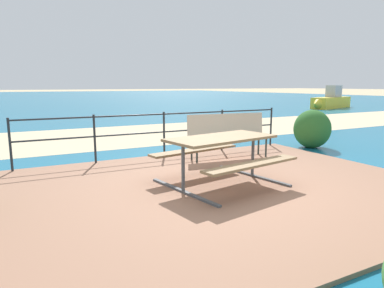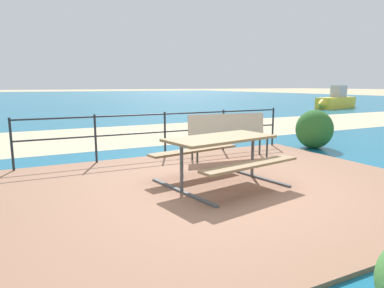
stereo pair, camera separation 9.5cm
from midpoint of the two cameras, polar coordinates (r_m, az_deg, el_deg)
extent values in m
plane|color=tan|center=(5.34, 6.02, -7.49)|extent=(240.00, 240.00, 0.00)
cube|color=#996B51|center=(5.33, 6.02, -7.18)|extent=(6.40, 5.20, 0.06)
cube|color=#196B8E|center=(44.41, -22.90, 7.08)|extent=(90.00, 90.00, 0.01)
cube|color=beige|center=(11.04, -11.62, 1.44)|extent=(54.06, 5.45, 0.01)
cube|color=#8C704C|center=(5.23, 5.29, 0.98)|extent=(1.81, 1.09, 0.04)
cube|color=#8C704C|center=(4.82, 10.47, -3.41)|extent=(1.71, 0.56, 0.04)
cube|color=#8C704C|center=(5.77, 0.88, -1.06)|extent=(1.71, 0.56, 0.04)
cylinder|color=#4C5156|center=(4.85, -1.19, -4.05)|extent=(0.06, 0.06, 0.72)
cube|color=#4C5156|center=(4.94, -1.18, -7.95)|extent=(0.35, 1.56, 0.03)
cylinder|color=#4C5156|center=(5.80, 10.58, -1.91)|extent=(0.06, 0.06, 0.72)
cube|color=#4C5156|center=(5.88, 10.47, -5.22)|extent=(0.35, 1.56, 0.03)
cube|color=#BCAD93|center=(7.15, 6.86, 1.11)|extent=(1.79, 0.59, 0.04)
cube|color=#BCAD93|center=(7.27, 6.27, 3.26)|extent=(1.75, 0.27, 0.46)
cylinder|color=#2D3833|center=(6.73, 1.31, -1.31)|extent=(0.04, 0.04, 0.45)
cylinder|color=#2D3833|center=(7.00, 0.43, -0.86)|extent=(0.04, 0.04, 0.45)
cylinder|color=#2D3833|center=(7.45, 12.84, -0.46)|extent=(0.04, 0.04, 0.45)
cylinder|color=#2D3833|center=(7.70, 11.64, -0.09)|extent=(0.04, 0.04, 0.45)
cylinder|color=#1E2328|center=(6.85, -27.68, -0.06)|extent=(0.04, 0.04, 0.96)
cylinder|color=#1E2328|center=(6.97, -15.50, 0.87)|extent=(0.04, 0.04, 0.96)
cylinder|color=#1E2328|center=(7.38, -4.19, 1.69)|extent=(0.04, 0.04, 0.96)
cylinder|color=#1E2328|center=(8.04, 5.60, 2.35)|extent=(0.04, 0.04, 0.96)
cylinder|color=#1E2328|center=(8.91, 13.70, 2.84)|extent=(0.04, 0.04, 0.96)
cylinder|color=#1E2328|center=(7.33, -4.23, 5.04)|extent=(5.90, 0.03, 0.03)
cylinder|color=#1E2328|center=(7.37, -4.19, 2.06)|extent=(5.90, 0.03, 0.03)
ellipsoid|color=#2D6628|center=(9.13, 20.13, 2.35)|extent=(0.92, 0.92, 0.97)
cube|color=yellow|center=(25.51, 23.12, 6.39)|extent=(4.19, 2.24, 0.75)
cube|color=#A5A8AD|center=(25.76, 23.51, 8.12)|extent=(1.31, 1.00, 0.80)
cone|color=yellow|center=(23.43, 20.91, 6.30)|extent=(0.68, 0.79, 0.67)
camera|label=1|loc=(0.05, -89.56, 0.08)|focal=31.78mm
camera|label=2|loc=(0.05, 90.44, -0.08)|focal=31.78mm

